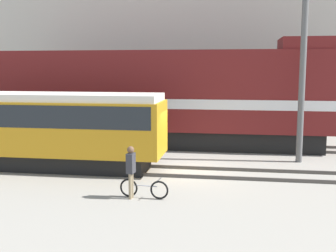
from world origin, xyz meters
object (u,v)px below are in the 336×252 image
at_px(streetcar, 32,125).
at_px(bicycle, 144,189).
at_px(freight_locomotive, 161,97).
at_px(person, 131,167).
at_px(utility_pole_left, 302,74).

distance_m(streetcar, bicycle, 6.80).
bearing_deg(bicycle, freight_locomotive, 96.38).
height_order(streetcar, bicycle, streetcar).
relative_size(freight_locomotive, streetcar, 1.63).
distance_m(person, utility_pole_left, 9.47).
bearing_deg(freight_locomotive, streetcar, -128.49).
height_order(streetcar, utility_pole_left, utility_pole_left).
distance_m(bicycle, person, 0.87).
relative_size(freight_locomotive, person, 10.61).
relative_size(streetcar, bicycle, 6.77).
bearing_deg(person, freight_locomotive, 93.84).
bearing_deg(person, utility_pole_left, 45.90).
height_order(freight_locomotive, bicycle, freight_locomotive).
height_order(bicycle, utility_pole_left, utility_pole_left).
height_order(freight_locomotive, utility_pole_left, utility_pole_left).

